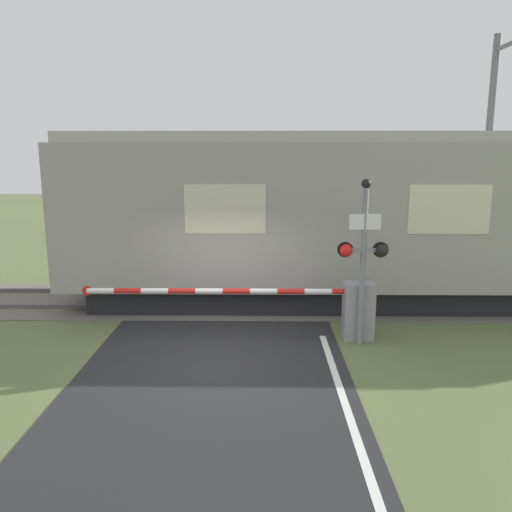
% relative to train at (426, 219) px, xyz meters
% --- Properties ---
extents(ground_plane, '(80.00, 80.00, 0.00)m').
position_rel_train_xyz_m(ground_plane, '(-4.86, -3.53, -2.13)').
color(ground_plane, '#5B6B3D').
extents(track_bed, '(36.00, 3.20, 0.13)m').
position_rel_train_xyz_m(track_bed, '(-4.86, 0.00, -2.11)').
color(track_bed, '#666056').
rests_on(track_bed, ground_plane).
extents(train, '(17.62, 2.96, 4.17)m').
position_rel_train_xyz_m(train, '(0.00, 0.00, 0.00)').
color(train, black).
rests_on(train, ground_plane).
extents(crossing_barrier, '(5.86, 0.44, 1.16)m').
position_rel_train_xyz_m(crossing_barrier, '(-2.59, -2.59, -1.48)').
color(crossing_barrier, gray).
rests_on(crossing_barrier, ground_plane).
extents(signal_post, '(0.98, 0.26, 3.24)m').
position_rel_train_xyz_m(signal_post, '(-2.11, -2.91, -0.29)').
color(signal_post, gray).
rests_on(signal_post, ground_plane).
extents(catenary_pole, '(0.20, 1.90, 6.85)m').
position_rel_train_xyz_m(catenary_pole, '(2.25, 1.98, 1.44)').
color(catenary_pole, slate).
rests_on(catenary_pole, ground_plane).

